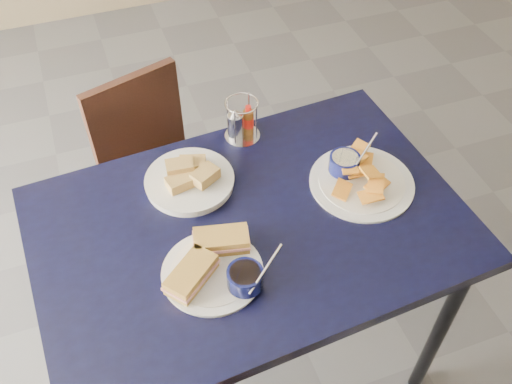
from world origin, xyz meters
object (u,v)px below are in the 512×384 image
object	(u,v)px
sandwich_plate	(216,266)
bread_basket	(190,179)
chair_far	(158,158)
dining_table	(251,238)
plantain_plate	(357,176)
condiment_caddy	(240,123)

from	to	relation	value
sandwich_plate	bread_basket	size ratio (longest dim) A/B	1.19
chair_far	bread_basket	bearing A→B (deg)	-86.54
sandwich_plate	dining_table	bearing A→B (deg)	42.29
plantain_plate	bread_basket	xyz separation A→B (m)	(-0.46, 0.15, 0.00)
plantain_plate	dining_table	bearing A→B (deg)	-172.27
condiment_caddy	chair_far	bearing A→B (deg)	126.32
condiment_caddy	plantain_plate	bearing A→B (deg)	-48.84
bread_basket	condiment_caddy	bearing A→B (deg)	35.38
chair_far	condiment_caddy	distance (m)	0.53
plantain_plate	condiment_caddy	size ratio (longest dim) A/B	2.21
chair_far	sandwich_plate	bearing A→B (deg)	-89.22
dining_table	chair_far	bearing A→B (deg)	102.51
plantain_plate	condiment_caddy	world-z (taller)	condiment_caddy
dining_table	chair_far	size ratio (longest dim) A/B	1.56
sandwich_plate	bread_basket	bearing A→B (deg)	86.88
dining_table	bread_basket	world-z (taller)	bread_basket
plantain_plate	condiment_caddy	distance (m)	0.39
chair_far	condiment_caddy	world-z (taller)	condiment_caddy
chair_far	bread_basket	xyz separation A→B (m)	(0.03, -0.46, 0.33)
bread_basket	condiment_caddy	xyz separation A→B (m)	(0.20, 0.14, 0.03)
bread_basket	condiment_caddy	world-z (taller)	condiment_caddy
sandwich_plate	plantain_plate	bearing A→B (deg)	19.50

